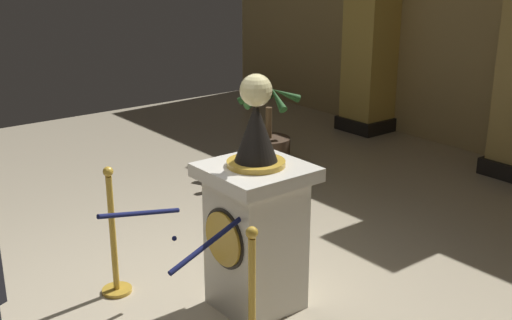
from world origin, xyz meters
TOP-DOWN VIEW (x-y plane):
  - ground_plane at (0.00, 0.00)m, footprint 12.45×12.45m
  - pedestal_clock at (0.31, 0.42)m, footprint 0.72×0.72m
  - stanchion_near at (-0.54, -0.34)m, footprint 0.24×0.24m
  - stanchion_far at (0.90, -0.07)m, footprint 0.24×0.24m
  - velvet_rope at (0.18, -0.20)m, footprint 0.89×0.87m
  - column_left at (-2.68, 4.93)m, footprint 0.73×0.73m
  - potted_palm_left at (-2.06, 2.48)m, footprint 0.74×0.78m

SIDE VIEW (x-z plane):
  - ground_plane at x=0.00m, z-range 0.00..0.00m
  - potted_palm_left at x=-2.06m, z-range -0.24..0.90m
  - stanchion_far at x=0.90m, z-range -0.15..0.85m
  - stanchion_near at x=-0.54m, z-range -0.16..0.91m
  - pedestal_clock at x=0.31m, z-range -0.20..1.62m
  - velvet_rope at x=0.18m, z-range 0.68..0.90m
  - column_left at x=-2.68m, z-range -0.01..3.53m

